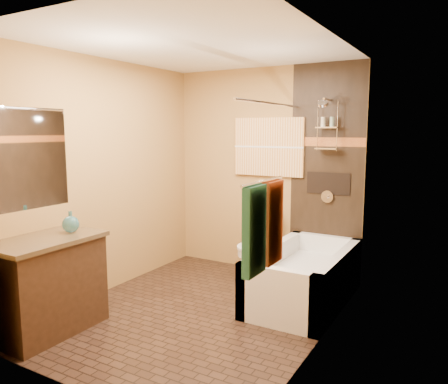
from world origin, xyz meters
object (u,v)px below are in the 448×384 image
Objects in this scene: sunset_painting at (268,147)px; toilet at (258,245)px; bathtub at (304,281)px; vanity at (47,285)px.

sunset_painting is 1.19m from toilet.
vanity is (-1.72, -1.75, 0.20)m from bathtub.
bathtub is (0.75, -0.73, -1.33)m from sunset_painting.
sunset_painting is at bearing 135.78° from bathtub.
toilet is 0.80× the size of vanity.
sunset_painting reaches higher than toilet.
toilet is at bearing 66.13° from vanity.
vanity is at bearing -111.59° from sunset_painting.
vanity reaches higher than bathtub.
bathtub is 1.58× the size of vanity.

